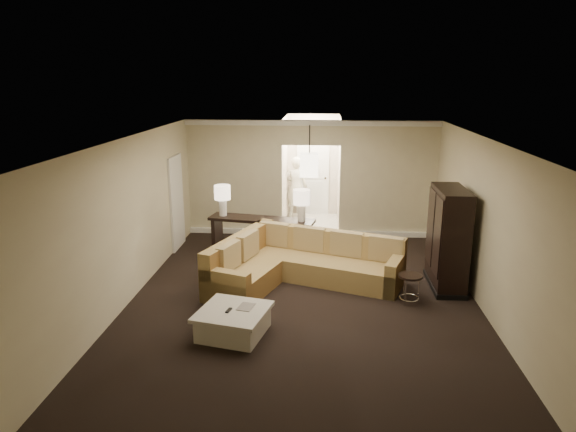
# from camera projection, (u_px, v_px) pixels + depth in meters

# --- Properties ---
(ground) EXTENTS (8.00, 8.00, 0.00)m
(ground) POSITION_uv_depth(u_px,v_px,m) (303.00, 302.00, 8.87)
(ground) COLOR black
(ground) RESTS_ON ground
(wall_back) EXTENTS (6.00, 0.04, 2.80)m
(wall_back) POSITION_uv_depth(u_px,v_px,m) (311.00, 179.00, 12.35)
(wall_back) COLOR beige
(wall_back) RESTS_ON ground
(wall_front) EXTENTS (6.00, 0.04, 2.80)m
(wall_front) POSITION_uv_depth(u_px,v_px,m) (284.00, 347.00, 4.66)
(wall_front) COLOR beige
(wall_front) RESTS_ON ground
(wall_left) EXTENTS (0.04, 8.00, 2.80)m
(wall_left) POSITION_uv_depth(u_px,v_px,m) (127.00, 221.00, 8.72)
(wall_left) COLOR beige
(wall_left) RESTS_ON ground
(wall_right) EXTENTS (0.04, 8.00, 2.80)m
(wall_right) POSITION_uv_depth(u_px,v_px,m) (489.00, 229.00, 8.29)
(wall_right) COLOR beige
(wall_right) RESTS_ON ground
(ceiling) EXTENTS (6.00, 8.00, 0.02)m
(ceiling) POSITION_uv_depth(u_px,v_px,m) (304.00, 140.00, 8.14)
(ceiling) COLOR silver
(ceiling) RESTS_ON wall_back
(crown_molding) EXTENTS (6.00, 0.10, 0.12)m
(crown_molding) POSITION_uv_depth(u_px,v_px,m) (311.00, 123.00, 11.96)
(crown_molding) COLOR white
(crown_molding) RESTS_ON wall_back
(baseboard) EXTENTS (6.00, 0.10, 0.12)m
(baseboard) POSITION_uv_depth(u_px,v_px,m) (310.00, 232.00, 12.66)
(baseboard) COLOR white
(baseboard) RESTS_ON ground
(side_door) EXTENTS (0.05, 0.90, 2.10)m
(side_door) POSITION_uv_depth(u_px,v_px,m) (177.00, 202.00, 11.50)
(side_door) COLOR white
(side_door) RESTS_ON ground
(foyer) EXTENTS (1.44, 2.02, 2.80)m
(foyer) POSITION_uv_depth(u_px,v_px,m) (312.00, 173.00, 13.67)
(foyer) COLOR beige
(foyer) RESTS_ON ground
(sectional_sofa) EXTENTS (3.67, 2.61, 0.92)m
(sectional_sofa) POSITION_uv_depth(u_px,v_px,m) (297.00, 264.00, 9.67)
(sectional_sofa) COLOR brown
(sectional_sofa) RESTS_ON ground
(coffee_table) EXTENTS (1.19, 1.19, 0.42)m
(coffee_table) POSITION_uv_depth(u_px,v_px,m) (233.00, 322.00, 7.73)
(coffee_table) COLOR beige
(coffee_table) RESTS_ON ground
(console_table) EXTENTS (2.31, 0.92, 0.87)m
(console_table) POSITION_uv_depth(u_px,v_px,m) (262.00, 234.00, 10.98)
(console_table) COLOR black
(console_table) RESTS_ON ground
(armoire) EXTENTS (0.55, 1.29, 1.86)m
(armoire) POSITION_uv_depth(u_px,v_px,m) (448.00, 241.00, 9.34)
(armoire) COLOR black
(armoire) RESTS_ON ground
(drink_table) EXTENTS (0.41, 0.41, 0.51)m
(drink_table) POSITION_uv_depth(u_px,v_px,m) (410.00, 283.00, 8.77)
(drink_table) COLOR black
(drink_table) RESTS_ON ground
(table_lamp_left) EXTENTS (0.35, 0.35, 0.67)m
(table_lamp_left) POSITION_uv_depth(u_px,v_px,m) (222.00, 195.00, 10.98)
(table_lamp_left) COLOR white
(table_lamp_left) RESTS_ON console_table
(table_lamp_right) EXTENTS (0.35, 0.35, 0.67)m
(table_lamp_right) POSITION_uv_depth(u_px,v_px,m) (302.00, 200.00, 10.55)
(table_lamp_right) COLOR white
(table_lamp_right) RESTS_ON console_table
(pendant_light) EXTENTS (0.38, 0.38, 1.09)m
(pendant_light) POSITION_uv_depth(u_px,v_px,m) (309.00, 165.00, 10.96)
(pendant_light) COLOR black
(pendant_light) RESTS_ON ceiling
(person) EXTENTS (0.70, 0.49, 1.88)m
(person) POSITION_uv_depth(u_px,v_px,m) (296.00, 184.00, 14.05)
(person) COLOR beige
(person) RESTS_ON ground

